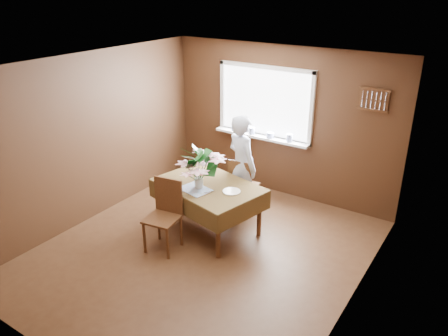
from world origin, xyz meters
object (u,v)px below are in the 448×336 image
Objects in this scene: chair_far at (243,184)px; chair_near at (165,212)px; dining_table at (208,190)px; seated_woman at (242,166)px; flower_bouquet at (198,165)px.

chair_near reaches higher than chair_far.
chair_far reaches higher than dining_table.
dining_table is 1.71× the size of chair_near.
seated_woman reaches higher than chair_near.
chair_near is (-0.39, -1.38, 0.03)m from chair_far.
seated_woman is at bearing 66.31° from chair_far.
seated_woman reaches higher than flower_bouquet.
chair_near is 1.60× the size of flower_bouquet.
chair_near is 0.61× the size of seated_woman.
flower_bouquet is at bearing 99.74° from seated_woman.
dining_table is 0.46m from flower_bouquet.
flower_bouquet is at bearing 69.78° from chair_far.
chair_near is at bearing -108.28° from flower_bouquet.
chair_far is 0.93× the size of chair_near.
dining_table is at bearing 70.51° from chair_far.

